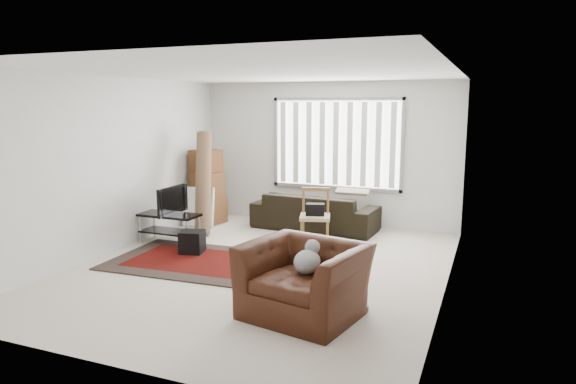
# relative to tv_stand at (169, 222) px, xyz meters

# --- Properties ---
(room) EXTENTS (6.00, 6.02, 2.71)m
(room) POSITION_rel_tv_stand_xyz_m (1.98, -0.11, 1.40)
(room) COLOR beige
(room) RESTS_ON ground
(persian_rug) EXTENTS (2.62, 1.82, 0.02)m
(persian_rug) POSITION_rel_tv_stand_xyz_m (1.00, -0.70, -0.35)
(persian_rug) COLOR black
(persian_rug) RESTS_ON ground
(tv_stand) EXTENTS (1.00, 0.45, 0.50)m
(tv_stand) POSITION_rel_tv_stand_xyz_m (0.00, 0.00, 0.00)
(tv_stand) COLOR black
(tv_stand) RESTS_ON ground
(tv) EXTENTS (0.11, 0.81, 0.47)m
(tv) POSITION_rel_tv_stand_xyz_m (0.00, 0.00, 0.37)
(tv) COLOR black
(tv) RESTS_ON tv_stand
(subwoofer) EXTENTS (0.41, 0.41, 0.34)m
(subwoofer) POSITION_rel_tv_stand_xyz_m (0.68, -0.38, -0.17)
(subwoofer) COLOR black
(subwoofer) RESTS_ON persian_rug
(moving_boxes) EXTENTS (0.65, 0.61, 1.42)m
(moving_boxes) POSITION_rel_tv_stand_xyz_m (-0.19, 1.53, 0.30)
(moving_boxes) COLOR brown
(moving_boxes) RESTS_ON ground
(white_flatpack) EXTENTS (0.62, 0.33, 0.75)m
(white_flatpack) POSITION_rel_tv_stand_xyz_m (-0.20, 1.22, 0.01)
(white_flatpack) COLOR silver
(white_flatpack) RESTS_ON ground
(rolled_rug) EXTENTS (0.57, 0.87, 1.81)m
(rolled_rug) POSITION_rel_tv_stand_xyz_m (0.14, 0.86, 0.54)
(rolled_rug) COLOR brown
(rolled_rug) RESTS_ON ground
(sofa) EXTENTS (2.34, 1.13, 0.88)m
(sofa) POSITION_rel_tv_stand_xyz_m (1.91, 1.83, 0.08)
(sofa) COLOR black
(sofa) RESTS_ON ground
(side_chair) EXTENTS (0.61, 0.61, 0.91)m
(side_chair) POSITION_rel_tv_stand_xyz_m (2.24, 0.88, 0.14)
(side_chair) COLOR #978462
(side_chair) RESTS_ON ground
(armchair) EXTENTS (1.41, 1.29, 0.91)m
(armchair) POSITION_rel_tv_stand_xyz_m (3.08, -1.93, 0.10)
(armchair) COLOR #36160B
(armchair) RESTS_ON ground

